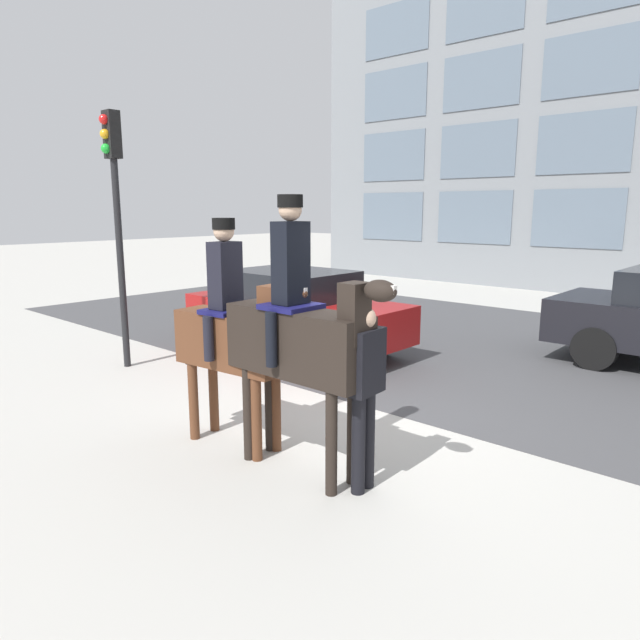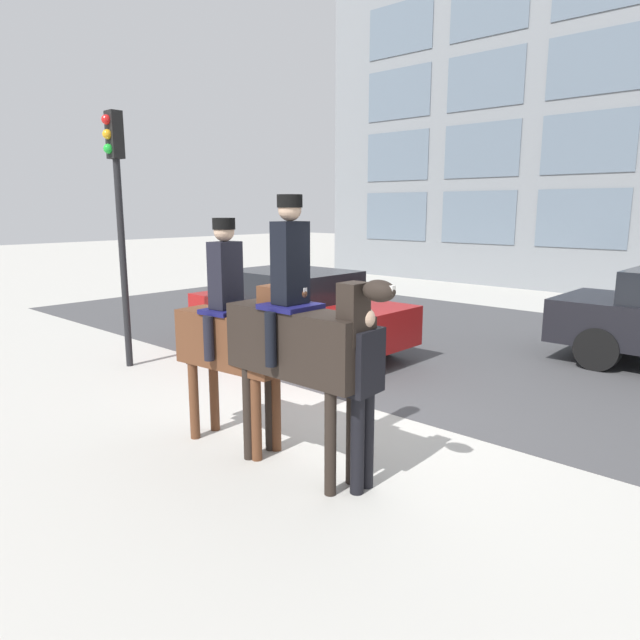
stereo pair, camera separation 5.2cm
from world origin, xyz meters
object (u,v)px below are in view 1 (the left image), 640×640
(mounted_horse_lead, at_px, (234,333))
(mounted_horse_companion, at_px, (300,336))
(traffic_light, at_px, (116,200))
(street_car_near_lane, at_px, (295,310))
(pedestrian_bystander, at_px, (362,384))

(mounted_horse_lead, height_order, mounted_horse_companion, mounted_horse_companion)
(mounted_horse_companion, distance_m, traffic_light, 5.10)
(mounted_horse_lead, height_order, traffic_light, traffic_light)
(mounted_horse_companion, bearing_deg, traffic_light, 170.00)
(mounted_horse_lead, relative_size, street_car_near_lane, 0.61)
(street_car_near_lane, xyz_separation_m, traffic_light, (-1.42, -2.57, 1.96))
(mounted_horse_lead, height_order, pedestrian_bystander, mounted_horse_lead)
(pedestrian_bystander, bearing_deg, traffic_light, -11.86)
(mounted_horse_companion, relative_size, street_car_near_lane, 0.66)
(street_car_near_lane, distance_m, traffic_light, 3.53)
(traffic_light, bearing_deg, mounted_horse_companion, -9.97)
(pedestrian_bystander, xyz_separation_m, traffic_light, (-5.54, 0.75, 1.70))
(mounted_horse_lead, xyz_separation_m, street_car_near_lane, (-2.45, 3.43, -0.51))
(street_car_near_lane, bearing_deg, mounted_horse_companion, -44.99)
(pedestrian_bystander, bearing_deg, street_car_near_lane, -43.08)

